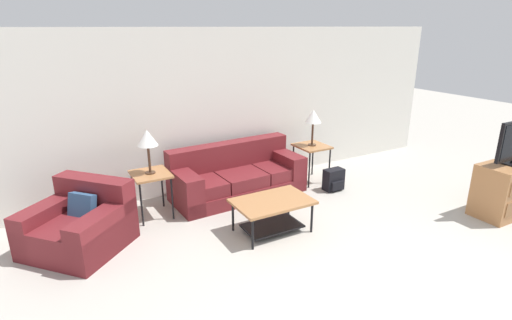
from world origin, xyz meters
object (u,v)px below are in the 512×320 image
at_px(couch, 237,177).
at_px(side_table_right, 312,149).
at_px(table_lamp_right, 313,117).
at_px(backpack, 334,180).
at_px(side_table_left, 151,178).
at_px(table_lamp_left, 147,139).
at_px(coffee_table, 272,208).
at_px(tv_console, 507,189).
at_px(armchair, 80,226).

height_order(couch, side_table_right, couch).
bearing_deg(side_table_right, table_lamp_right, 180.00).
bearing_deg(backpack, couch, 157.59).
bearing_deg(couch, side_table_left, -175.99).
bearing_deg(table_lamp_left, couch, 4.01).
relative_size(side_table_left, backpack, 1.81).
distance_m(side_table_right, table_lamp_right, 0.56).
distance_m(coffee_table, side_table_left, 1.78).
bearing_deg(table_lamp_left, coffee_table, -44.58).
bearing_deg(side_table_left, table_lamp_right, 0.00).
distance_m(side_table_right, tv_console, 2.96).
height_order(armchair, tv_console, armchair).
bearing_deg(table_lamp_left, backpack, -10.15).
xyz_separation_m(coffee_table, table_lamp_left, (-1.25, 1.23, 0.82)).
bearing_deg(backpack, table_lamp_left, 169.85).
relative_size(coffee_table, side_table_right, 1.54).
xyz_separation_m(table_lamp_right, backpack, (0.09, -0.52, -0.98)).
relative_size(table_lamp_left, table_lamp_right, 1.00).
xyz_separation_m(couch, backpack, (1.50, -0.62, -0.12)).
height_order(tv_console, backpack, tv_console).
relative_size(armchair, side_table_left, 2.22).
bearing_deg(couch, tv_console, -39.29).
bearing_deg(couch, coffee_table, -96.32).
distance_m(couch, side_table_left, 1.43).
relative_size(couch, table_lamp_left, 3.45).
distance_m(side_table_left, backpack, 2.97).
relative_size(coffee_table, table_lamp_left, 1.62).
height_order(side_table_right, table_lamp_right, table_lamp_right).
relative_size(couch, backpack, 5.94).
height_order(side_table_left, table_lamp_left, table_lamp_left).
height_order(armchair, coffee_table, armchair).
xyz_separation_m(couch, table_lamp_right, (1.40, -0.10, 0.85)).
relative_size(couch, side_table_left, 3.28).
bearing_deg(coffee_table, table_lamp_left, 135.42).
xyz_separation_m(couch, side_table_right, (1.40, -0.10, 0.29)).
bearing_deg(table_lamp_left, table_lamp_right, 0.00).
bearing_deg(armchair, couch, 11.87).
relative_size(couch, table_lamp_right, 3.45).
relative_size(couch, coffee_table, 2.13).
relative_size(armchair, table_lamp_right, 2.33).
bearing_deg(table_lamp_right, backpack, -80.00).
bearing_deg(side_table_right, tv_console, -55.26).
xyz_separation_m(couch, armchair, (-2.41, -0.51, -0.01)).
xyz_separation_m(coffee_table, table_lamp_right, (1.55, 1.23, 0.82)).
xyz_separation_m(tv_console, backpack, (-1.59, 1.91, -0.21)).
bearing_deg(table_lamp_right, couch, 176.00).
bearing_deg(table_lamp_right, armchair, -173.89).
distance_m(couch, backpack, 1.62).
distance_m(couch, table_lamp_left, 1.64).
distance_m(coffee_table, table_lamp_right, 2.14).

